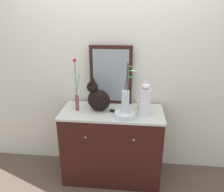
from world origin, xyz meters
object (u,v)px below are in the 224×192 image
object	(u,v)px
vase_slim_green	(77,96)
candle_pillar	(139,105)
cat_sitting	(98,98)
vase_glass_clear	(126,100)
mirror_leaning	(111,76)
bowl_porcelain	(125,115)
sideboard	(112,145)
jar_lidded_porcelain	(145,100)

from	to	relation	value
vase_slim_green	candle_pillar	xyz separation A→B (m)	(0.68, 0.08, -0.11)
cat_sitting	vase_glass_clear	size ratio (longest dim) A/B	0.79
mirror_leaning	vase_glass_clear	size ratio (longest dim) A/B	1.25
mirror_leaning	vase_glass_clear	distance (m)	0.43
bowl_porcelain	vase_glass_clear	world-z (taller)	vase_glass_clear
cat_sitting	vase_glass_clear	xyz separation A→B (m)	(0.31, -0.13, 0.04)
bowl_porcelain	vase_slim_green	bearing A→B (deg)	167.85
candle_pillar	vase_glass_clear	bearing A→B (deg)	-126.83
sideboard	cat_sitting	size ratio (longest dim) A/B	2.60
bowl_porcelain	candle_pillar	bearing A→B (deg)	52.83
candle_pillar	sideboard	bearing A→B (deg)	-167.11
cat_sitting	jar_lidded_porcelain	size ratio (longest dim) A/B	1.16
sideboard	vase_glass_clear	world-z (taller)	vase_glass_clear
vase_glass_clear	jar_lidded_porcelain	world-z (taller)	vase_glass_clear
vase_slim_green	bowl_porcelain	size ratio (longest dim) A/B	2.60
candle_pillar	cat_sitting	bearing A→B (deg)	-172.55
mirror_leaning	bowl_porcelain	xyz separation A→B (m)	(0.19, -0.36, -0.32)
mirror_leaning	vase_slim_green	world-z (taller)	mirror_leaning
sideboard	vase_slim_green	size ratio (longest dim) A/B	1.95
cat_sitting	candle_pillar	xyz separation A→B (m)	(0.45, 0.06, -0.09)
vase_glass_clear	jar_lidded_porcelain	size ratio (longest dim) A/B	1.46
jar_lidded_porcelain	sideboard	bearing A→B (deg)	171.69
vase_slim_green	candle_pillar	distance (m)	0.70
jar_lidded_porcelain	mirror_leaning	bearing A→B (deg)	143.81
cat_sitting	bowl_porcelain	size ratio (longest dim) A/B	1.95
bowl_porcelain	candle_pillar	world-z (taller)	candle_pillar
cat_sitting	vase_slim_green	distance (m)	0.23
mirror_leaning	cat_sitting	xyz separation A→B (m)	(-0.12, -0.22, -0.19)
vase_slim_green	candle_pillar	world-z (taller)	vase_slim_green
mirror_leaning	jar_lidded_porcelain	size ratio (longest dim) A/B	1.83
bowl_porcelain	mirror_leaning	bearing A→B (deg)	117.41
vase_glass_clear	sideboard	bearing A→B (deg)	140.46
vase_glass_clear	cat_sitting	bearing A→B (deg)	156.38
candle_pillar	bowl_porcelain	bearing A→B (deg)	-127.17
sideboard	vase_slim_green	distance (m)	0.72
sideboard	vase_glass_clear	distance (m)	0.66
sideboard	vase_slim_green	xyz separation A→B (m)	(-0.39, -0.01, 0.60)
cat_sitting	bowl_porcelain	world-z (taller)	cat_sitting
vase_slim_green	jar_lidded_porcelain	distance (m)	0.74
mirror_leaning	vase_slim_green	xyz separation A→B (m)	(-0.35, -0.24, -0.17)
jar_lidded_porcelain	candle_pillar	xyz separation A→B (m)	(-0.06, 0.12, -0.11)
sideboard	vase_slim_green	bearing A→B (deg)	-178.38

